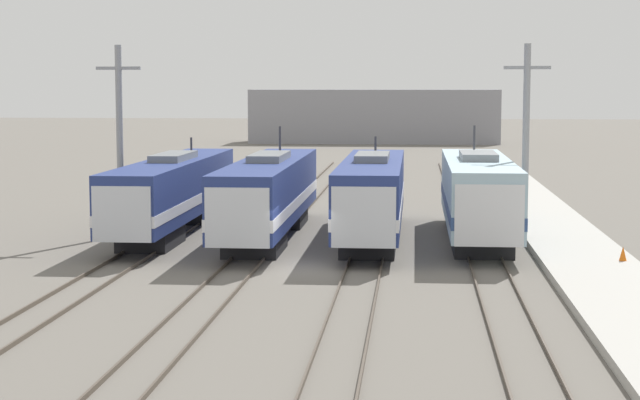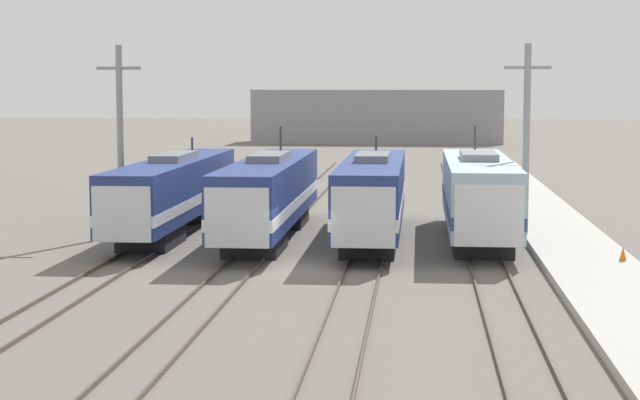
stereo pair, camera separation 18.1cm
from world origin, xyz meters
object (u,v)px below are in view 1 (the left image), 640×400
at_px(locomotive_center_right, 372,196).
at_px(catenary_tower_right, 526,139).
at_px(locomotive_far_left, 172,193).
at_px(catenary_tower_left, 120,138).
at_px(locomotive_far_right, 478,196).
at_px(locomotive_center_left, 268,195).
at_px(traffic_cone, 623,253).

height_order(locomotive_center_right, catenary_tower_right, catenary_tower_right).
xyz_separation_m(locomotive_far_left, catenary_tower_left, (-2.38, -1.02, 2.85)).
relative_size(locomotive_far_left, catenary_tower_left, 2.08).
bearing_deg(locomotive_center_right, locomotive_far_right, 1.95).
bearing_deg(catenary_tower_right, catenary_tower_left, 180.00).
bearing_deg(catenary_tower_left, locomotive_far_right, -1.65).
distance_m(locomotive_far_left, locomotive_center_right, 10.41).
bearing_deg(catenary_tower_right, locomotive_center_right, -174.70).
height_order(locomotive_far_left, locomotive_center_left, locomotive_center_left).
bearing_deg(locomotive_center_left, locomotive_far_left, 164.09).
xyz_separation_m(locomotive_far_right, traffic_cone, (5.54, -7.17, -1.58)).
bearing_deg(catenary_tower_right, locomotive_far_left, 176.69).
bearing_deg(locomotive_center_left, locomotive_far_right, -0.39).
bearing_deg(catenary_tower_right, traffic_cone, -66.88).
height_order(catenary_tower_right, traffic_cone, catenary_tower_right).
distance_m(locomotive_far_right, catenary_tower_right, 3.59).
height_order(locomotive_center_right, catenary_tower_left, catenary_tower_left).
height_order(locomotive_far_right, catenary_tower_right, catenary_tower_right).
bearing_deg(catenary_tower_left, locomotive_far_left, 23.20).
bearing_deg(locomotive_far_left, catenary_tower_right, -3.31).
bearing_deg(locomotive_center_left, traffic_cone, -24.60).
relative_size(locomotive_far_left, locomotive_far_right, 1.19).
relative_size(locomotive_center_right, traffic_cone, 29.26).
relative_size(locomotive_center_left, traffic_cone, 31.87).
distance_m(locomotive_far_right, catenary_tower_left, 18.00).
bearing_deg(catenary_tower_right, locomotive_center_left, -177.98).
xyz_separation_m(locomotive_far_right, catenary_tower_left, (-17.78, 0.51, 2.74)).
relative_size(locomotive_center_right, catenary_tower_right, 1.87).
bearing_deg(locomotive_far_left, locomotive_center_right, -9.44).
height_order(locomotive_center_left, catenary_tower_right, catenary_tower_right).
bearing_deg(locomotive_far_right, locomotive_far_left, 174.32).
relative_size(locomotive_far_right, traffic_cone, 27.50).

